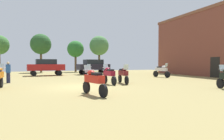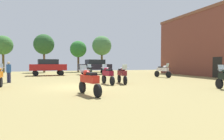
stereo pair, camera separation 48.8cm
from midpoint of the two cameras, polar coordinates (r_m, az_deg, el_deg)
ground_plane at (r=13.06m, az=-8.67°, el=-4.78°), size 44.00×52.00×0.02m
brick_building at (r=27.58m, az=28.74°, el=6.73°), size 6.12×15.57×7.84m
motorcycle_3 at (r=18.99m, az=-5.79°, el=-0.47°), size 0.66×2.08×1.44m
motorcycle_6 at (r=14.13m, az=-0.27°, el=-1.30°), size 0.62×2.08×1.46m
motorcycle_7 at (r=14.65m, az=3.93°, el=-1.19°), size 0.62×2.16×1.45m
motorcycle_9 at (r=21.69m, az=15.23°, el=-0.12°), size 0.79×2.27×1.51m
motorcycle_10 at (r=9.41m, az=-5.23°, el=-3.01°), size 0.78×2.17×1.44m
car_2 at (r=26.55m, az=-4.42°, el=1.25°), size 4.51×2.38×2.00m
car_3 at (r=25.25m, az=-17.65°, el=1.12°), size 4.44×2.16×2.00m
person_2 at (r=17.02m, az=-27.20°, el=-0.15°), size 0.47×0.47×1.64m
tree_1 at (r=35.52m, az=-28.89°, el=6.32°), size 3.02×3.02×5.89m
tree_2 at (r=34.96m, az=-2.59°, el=7.07°), size 3.43×3.43×6.34m
tree_4 at (r=34.58m, az=-9.43°, el=5.98°), size 2.86×2.86×5.39m
tree_5 at (r=34.26m, az=-18.87°, el=7.07°), size 3.33×3.33×6.30m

